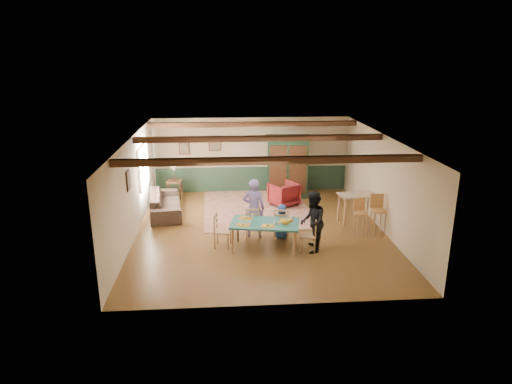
{
  "coord_description": "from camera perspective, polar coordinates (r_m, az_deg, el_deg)",
  "views": [
    {
      "loc": [
        -1.03,
        -12.13,
        4.92
      ],
      "look_at": [
        -0.12,
        0.07,
        1.15
      ],
      "focal_mm": 32.0,
      "sensor_mm": 36.0,
      "label": 1
    }
  ],
  "objects": [
    {
      "name": "picture_left_wall",
      "position": [
        12.2,
        -15.64,
        1.42
      ],
      "size": [
        0.04,
        0.42,
        0.52
      ],
      "primitive_type": null,
      "color": "gray",
      "rests_on": "wall_left"
    },
    {
      "name": "counter_table",
      "position": [
        13.94,
        12.46,
        -2.01
      ],
      "size": [
        1.14,
        0.76,
        0.89
      ],
      "primitive_type": null,
      "rotation": [
        0.0,
        0.0,
        0.13
      ],
      "color": "beige",
      "rests_on": "floor"
    },
    {
      "name": "table_lamp",
      "position": [
        16.0,
        -10.23,
        2.4
      ],
      "size": [
        0.33,
        0.33,
        0.58
      ],
      "primitive_type": null,
      "rotation": [
        0.0,
        0.0,
        -0.02
      ],
      "color": "beige",
      "rests_on": "end_table"
    },
    {
      "name": "ceiling_beam_back",
      "position": [
        15.33,
        -0.35,
        8.46
      ],
      "size": [
        6.95,
        0.16,
        0.16
      ],
      "primitive_type": "cube",
      "color": "#331C0E",
      "rests_on": "ceiling"
    },
    {
      "name": "armoire",
      "position": [
        15.96,
        3.96,
        3.19
      ],
      "size": [
        1.59,
        0.75,
        2.18
      ],
      "primitive_type": "cube",
      "rotation": [
        0.0,
        0.0,
        -0.09
      ],
      "color": "black",
      "rests_on": "floor"
    },
    {
      "name": "bar_stool_right",
      "position": [
        13.13,
        15.04,
        -2.82
      ],
      "size": [
        0.43,
        0.47,
        1.14
      ],
      "primitive_type": null,
      "rotation": [
        0.0,
        0.0,
        0.07
      ],
      "color": "tan",
      "rests_on": "floor"
    },
    {
      "name": "floor",
      "position": [
        13.13,
        0.56,
        -4.89
      ],
      "size": [
        8.0,
        8.0,
        0.0
      ],
      "primitive_type": "plane",
      "color": "#583818",
      "rests_on": "ground"
    },
    {
      "name": "dining_chair_end_right",
      "position": [
        11.77,
        6.53,
        -5.27
      ],
      "size": [
        0.49,
        0.48,
        0.92
      ],
      "primitive_type": null,
      "rotation": [
        0.0,
        0.0,
        -1.77
      ],
      "color": "#AB7C55",
      "rests_on": "floor"
    },
    {
      "name": "place_setting_far_right",
      "position": [
        11.89,
        3.8,
        -3.3
      ],
      "size": [
        0.43,
        0.36,
        0.11
      ],
      "primitive_type": null,
      "rotation": [
        0.0,
        0.0,
        -0.19
      ],
      "color": "gold",
      "rests_on": "dining_table"
    },
    {
      "name": "place_setting_far_left",
      "position": [
        11.98,
        -1.28,
        -3.09
      ],
      "size": [
        0.43,
        0.36,
        0.11
      ],
      "primitive_type": null,
      "rotation": [
        0.0,
        0.0,
        -0.19
      ],
      "color": "gold",
      "rests_on": "dining_table"
    },
    {
      "name": "dining_table",
      "position": [
        11.85,
        1.12,
        -5.49
      ],
      "size": [
        1.89,
        1.28,
        0.72
      ],
      "primitive_type": null,
      "rotation": [
        0.0,
        0.0,
        -0.19
      ],
      "color": "#1F6256",
      "rests_on": "floor"
    },
    {
      "name": "place_setting_near_center",
      "position": [
        11.47,
        1.49,
        -4.05
      ],
      "size": [
        0.43,
        0.36,
        0.11
      ],
      "primitive_type": null,
      "rotation": [
        0.0,
        0.0,
        -0.19
      ],
      "color": "gold",
      "rests_on": "dining_table"
    },
    {
      "name": "dining_chair_far_left",
      "position": [
        12.5,
        -0.32,
        -3.79
      ],
      "size": [
        0.48,
        0.49,
        0.92
      ],
      "primitive_type": null,
      "rotation": [
        0.0,
        0.0,
        2.95
      ],
      "color": "#AB7C55",
      "rests_on": "floor"
    },
    {
      "name": "wainscot_back",
      "position": [
        16.75,
        -0.57,
        1.64
      ],
      "size": [
        6.95,
        0.03,
        0.9
      ],
      "primitive_type": "cube",
      "color": "#1F3928",
      "rests_on": "floor"
    },
    {
      "name": "end_table",
      "position": [
        16.16,
        -10.12,
        0.31
      ],
      "size": [
        0.55,
        0.55,
        0.64
      ],
      "primitive_type": null,
      "rotation": [
        0.0,
        0.0,
        -0.06
      ],
      "color": "#331C0E",
      "rests_on": "floor"
    },
    {
      "name": "wall_right",
      "position": [
        13.43,
        15.64,
        1.06
      ],
      "size": [
        0.02,
        8.0,
        2.7
      ],
      "primitive_type": "cube",
      "color": "beige",
      "rests_on": "floor"
    },
    {
      "name": "dining_chair_end_left",
      "position": [
        11.97,
        -4.19,
        -4.81
      ],
      "size": [
        0.49,
        0.48,
        0.92
      ],
      "primitive_type": null,
      "rotation": [
        0.0,
        0.0,
        1.38
      ],
      "color": "#AB7C55",
      "rests_on": "floor"
    },
    {
      "name": "window_left",
      "position": [
        14.44,
        -13.88,
        3.12
      ],
      "size": [
        0.06,
        1.6,
        1.3
      ],
      "primitive_type": null,
      "color": "white",
      "rests_on": "wall_left"
    },
    {
      "name": "person_man",
      "position": [
        12.44,
        -0.27,
        -2.05
      ],
      "size": [
        0.67,
        0.51,
        1.66
      ],
      "primitive_type": "imported",
      "rotation": [
        0.0,
        0.0,
        2.95
      ],
      "color": "#765FA3",
      "rests_on": "floor"
    },
    {
      "name": "armchair",
      "position": [
        15.23,
        3.48,
        -0.23
      ],
      "size": [
        1.13,
        1.14,
        0.77
      ],
      "primitive_type": "imported",
      "rotation": [
        0.0,
        0.0,
        -2.63
      ],
      "color": "#4E0F15",
      "rests_on": "floor"
    },
    {
      "name": "person_child",
      "position": [
        12.49,
        3.25,
        -3.69
      ],
      "size": [
        0.52,
        0.39,
        0.97
      ],
      "primitive_type": "imported",
      "rotation": [
        0.0,
        0.0,
        2.95
      ],
      "color": "#284DA0",
      "rests_on": "floor"
    },
    {
      "name": "bar_stool_left",
      "position": [
        13.05,
        12.96,
        -3.1
      ],
      "size": [
        0.39,
        0.42,
        1.01
      ],
      "primitive_type": null,
      "rotation": [
        0.0,
        0.0,
        0.09
      ],
      "color": "tan",
      "rests_on": "floor"
    },
    {
      "name": "wall_left",
      "position": [
        12.88,
        -15.13,
        0.43
      ],
      "size": [
        0.02,
        8.0,
        2.7
      ],
      "primitive_type": "cube",
      "color": "beige",
      "rests_on": "floor"
    },
    {
      "name": "wall_back",
      "position": [
        16.55,
        -0.58,
        4.67
      ],
      "size": [
        7.0,
        0.02,
        2.7
      ],
      "primitive_type": "cube",
      "color": "beige",
      "rests_on": "floor"
    },
    {
      "name": "place_setting_near_left",
      "position": [
        11.54,
        -1.62,
        -3.92
      ],
      "size": [
        0.43,
        0.36,
        0.11
      ],
      "primitive_type": null,
      "rotation": [
        0.0,
        0.0,
        -0.19
      ],
      "color": "gold",
      "rests_on": "dining_table"
    },
    {
      "name": "ceiling",
      "position": [
        12.37,
        0.6,
        6.79
      ],
      "size": [
        7.0,
        8.0,
        0.02
      ],
      "primitive_type": "cube",
      "color": "white",
      "rests_on": "wall_back"
    },
    {
      "name": "person_woman",
      "position": [
        11.64,
        7.06,
        -3.75
      ],
      "size": [
        0.74,
        0.88,
        1.59
      ],
      "primitive_type": "imported",
      "rotation": [
        0.0,
        0.0,
        -1.77
      ],
      "color": "black",
      "rests_on": "floor"
    },
    {
      "name": "dining_chair_far_right",
      "position": [
        12.43,
        3.22,
        -3.93
      ],
      "size": [
        0.48,
        0.49,
        0.92
      ],
      "primitive_type": null,
      "rotation": [
        0.0,
        0.0,
        2.95
      ],
      "color": "#AB7C55",
      "rests_on": "floor"
    },
    {
      "name": "ceiling_beam_front",
      "position": [
        10.14,
        1.69,
        3.96
      ],
      "size": [
        6.95,
        0.16,
        0.16
      ],
      "primitive_type": "cube",
      "color": "#331C0E",
      "rests_on": "ceiling"
    },
    {
      "name": "picture_back_a",
      "position": [
        16.4,
        -5.14,
        6.09
      ],
      "size": [
        0.45,
        0.04,
        0.55
      ],
      "primitive_type": null,
      "color": "gray",
      "rests_on": "wall_back"
    },
    {
      "name": "sofa",
      "position": [
        14.69,
        -11.27,
        -1.37
      ],
      "size": [
        1.22,
        2.45,
        0.69
      ],
      "primitive_type": "imported",
      "rotation": [
        0.0,
        0.0,
        1.7
      ],
      "color": "#372922",
      "rests_on": "floor"
    },
    {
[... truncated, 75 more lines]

